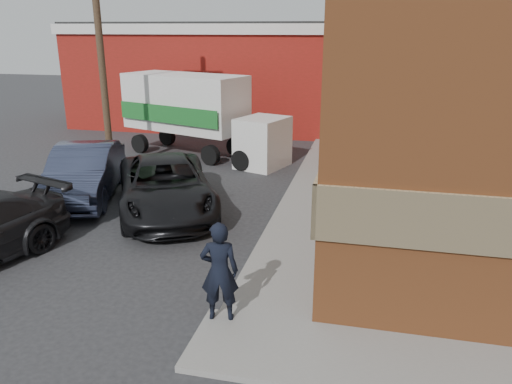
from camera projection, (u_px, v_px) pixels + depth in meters
The scene contains 8 objects.
ground at pixel (234, 317), 9.64m from camera, with size 90.00×90.00×0.00m, color #28282B.
sidewalk_west at pixel (318, 182), 17.81m from camera, with size 1.80×18.00×0.12m, color gray.
warehouse at pixel (226, 74), 28.54m from camera, with size 16.30×8.30×5.60m.
utility_pole at pixel (100, 44), 18.09m from camera, with size 2.00×0.26×9.00m.
man at pixel (219, 271), 9.11m from camera, with size 0.70×0.46×1.93m, color black.
sedan at pixel (84, 173), 16.12m from camera, with size 1.83×5.23×1.72m, color #333A55.
suv_a at pixel (166, 186), 14.96m from camera, with size 2.66×5.77×1.60m, color black.
box_truck at pixel (198, 110), 21.08m from camera, with size 7.28×4.24×3.45m.
Camera 1 is at (2.32, -8.07, 5.32)m, focal length 35.00 mm.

